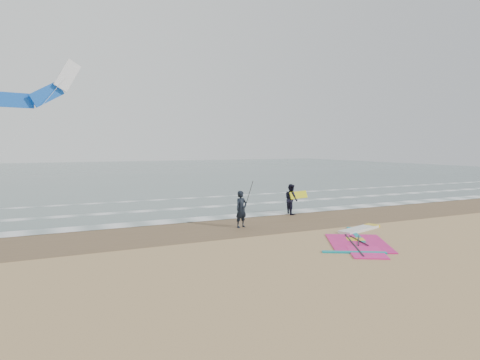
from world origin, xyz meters
name	(u,v)px	position (x,y,z in m)	size (l,w,h in m)	color
ground	(341,251)	(0.00, 0.00, 0.00)	(120.00, 120.00, 0.00)	tan
sea_water	(112,173)	(0.00, 48.00, 0.01)	(120.00, 80.00, 0.02)	#47605E
wet_sand_band	(259,223)	(0.00, 6.00, 0.00)	(120.00, 5.00, 0.01)	brown
foam_waterline	(222,210)	(0.00, 10.44, 0.03)	(120.00, 9.15, 0.02)	white
windsurf_rig	(360,239)	(1.88, 1.16, 0.03)	(5.16, 4.88, 0.12)	white
person_standing	(241,209)	(-1.22, 5.45, 0.83)	(0.61, 0.40, 1.67)	black
person_walking	(291,199)	(2.82, 7.61, 0.82)	(0.80, 0.62, 1.64)	black
held_pole	(247,200)	(-0.92, 5.45, 1.22)	(0.17, 0.86, 1.82)	black
carried_kiteboard	(299,195)	(3.22, 7.51, 1.04)	(1.30, 0.51, 0.39)	yellow
surf_kite	(16,86)	(-10.27, 13.96, 6.81)	(6.58, 3.93, 7.44)	white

